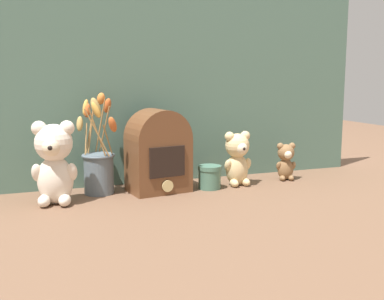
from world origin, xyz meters
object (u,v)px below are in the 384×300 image
(teddy_bear_large, at_px, (54,161))
(flower_vase, at_px, (99,164))
(decorative_tin_tall, at_px, (210,177))
(teddy_bear_medium, at_px, (238,157))
(teddy_bear_small, at_px, (286,161))
(vintage_radio, at_px, (158,151))

(teddy_bear_large, relative_size, flower_vase, 0.77)
(teddy_bear_large, xyz_separation_m, flower_vase, (0.14, 0.08, -0.03))
(flower_vase, xyz_separation_m, decorative_tin_tall, (0.36, -0.07, -0.06))
(teddy_bear_large, bearing_deg, teddy_bear_medium, 2.95)
(teddy_bear_medium, xyz_separation_m, decorative_tin_tall, (-0.11, -0.02, -0.06))
(teddy_bear_small, relative_size, vintage_radio, 0.50)
(teddy_bear_medium, bearing_deg, teddy_bear_large, -177.05)
(flower_vase, bearing_deg, teddy_bear_large, -150.24)
(teddy_bear_medium, xyz_separation_m, teddy_bear_small, (0.20, 0.01, -0.03))
(teddy_bear_small, xyz_separation_m, vintage_radio, (-0.48, -0.00, 0.06))
(teddy_bear_medium, relative_size, vintage_radio, 0.69)
(flower_vase, relative_size, decorative_tin_tall, 4.10)
(teddy_bear_medium, relative_size, flower_vase, 0.58)
(teddy_bear_large, bearing_deg, flower_vase, 29.76)
(flower_vase, bearing_deg, teddy_bear_small, -3.00)
(teddy_bear_medium, height_order, decorative_tin_tall, teddy_bear_medium)
(teddy_bear_medium, distance_m, flower_vase, 0.47)
(teddy_bear_small, distance_m, vintage_radio, 0.48)
(teddy_bear_medium, relative_size, decorative_tin_tall, 2.38)
(teddy_bear_large, relative_size, teddy_bear_small, 1.82)
(teddy_bear_large, relative_size, decorative_tin_tall, 3.14)
(teddy_bear_large, height_order, vintage_radio, vintage_radio)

